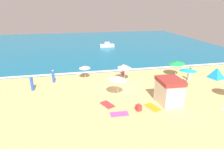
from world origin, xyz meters
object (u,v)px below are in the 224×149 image
at_px(beach_umbrella_1, 118,78).
at_px(beachgoer_2, 123,70).
at_px(beach_umbrella_0, 177,63).
at_px(beachgoer_3, 53,76).
at_px(beachgoer_4, 190,74).
at_px(beach_umbrella_5, 85,67).
at_px(small_boat_0, 107,45).
at_px(beach_umbrella_2, 125,66).
at_px(beach_tent, 216,73).
at_px(beachgoer_1, 32,83).
at_px(beachgoer_5, 139,108).
at_px(beach_umbrella_4, 188,70).
at_px(beachgoer_0, 168,85).
at_px(lifeguard_cabana, 169,91).

distance_m(beach_umbrella_1, beachgoer_2, 6.73).
xyz_separation_m(beach_umbrella_0, beach_umbrella_1, (-9.53, -4.55, 0.16)).
relative_size(beachgoer_3, beachgoer_4, 0.96).
height_order(beach_umbrella_1, beach_umbrella_5, beach_umbrella_1).
relative_size(beachgoer_4, small_boat_0, 0.52).
xyz_separation_m(beach_umbrella_1, beachgoer_3, (-7.33, 5.44, -1.31)).
xyz_separation_m(beach_umbrella_2, beachgoer_4, (8.56, -1.54, -1.12)).
height_order(beachgoer_2, beachgoer_3, beachgoer_3).
bearing_deg(small_boat_0, beachgoer_2, -92.98).
distance_m(beach_umbrella_2, beach_tent, 12.78).
xyz_separation_m(beach_umbrella_0, beach_umbrella_5, (-12.76, 1.27, -0.25)).
height_order(beachgoer_1, beachgoer_5, beachgoer_1).
bearing_deg(beach_umbrella_4, beach_umbrella_0, 81.04).
bearing_deg(beachgoer_1, beach_umbrella_2, 4.33).
xyz_separation_m(beach_umbrella_0, beachgoer_0, (-3.55, -4.56, -1.20)).
bearing_deg(beach_umbrella_1, beachgoer_1, 160.81).
relative_size(beach_umbrella_0, beach_tent, 1.06).
distance_m(beachgoer_2, beachgoer_3, 9.59).
height_order(beach_umbrella_2, beachgoer_0, beach_umbrella_2).
relative_size(beachgoer_2, small_boat_0, 0.49).
bearing_deg(beachgoer_3, beach_tent, -7.41).
xyz_separation_m(beach_umbrella_2, beachgoer_3, (-9.23, 1.25, -1.17)).
bearing_deg(small_boat_0, beachgoer_1, -120.05).
height_order(beach_umbrella_4, beach_tent, beach_umbrella_4).
bearing_deg(beach_umbrella_4, beach_umbrella_1, -173.86).
distance_m(beach_umbrella_1, small_boat_0, 25.67).
bearing_deg(beach_umbrella_4, beachgoer_1, 172.74).
bearing_deg(beachgoer_3, small_boat_0, 62.14).
height_order(lifeguard_cabana, beach_umbrella_4, lifeguard_cabana).
bearing_deg(beach_umbrella_5, beach_tent, -10.29).
height_order(beach_umbrella_1, beachgoer_5, beach_umbrella_1).
height_order(beach_umbrella_0, beach_tent, beach_umbrella_0).
bearing_deg(beach_tent, small_boat_0, 116.32).
xyz_separation_m(beach_umbrella_2, beachgoer_1, (-11.44, -0.87, -1.09)).
bearing_deg(beach_tent, beach_umbrella_5, 169.71).
relative_size(lifeguard_cabana, beach_umbrella_5, 1.39).
distance_m(beach_umbrella_0, beach_umbrella_5, 12.83).
bearing_deg(beachgoer_3, beachgoer_4, -8.90).
bearing_deg(beachgoer_1, beachgoer_2, 13.76).
xyz_separation_m(beach_umbrella_2, beach_umbrella_5, (-5.13, 1.63, -0.27)).
relative_size(beach_umbrella_0, beachgoer_5, 3.20).
relative_size(beach_umbrella_4, beach_umbrella_5, 1.42).
height_order(beach_umbrella_2, beachgoer_5, beach_umbrella_2).
xyz_separation_m(beach_umbrella_0, beachgoer_4, (0.93, -1.90, -1.10)).
relative_size(beach_umbrella_5, beachgoer_3, 1.11).
relative_size(beach_umbrella_1, beachgoer_3, 1.51).
bearing_deg(beachgoer_2, beach_umbrella_1, -109.74).
xyz_separation_m(beach_umbrella_2, beach_umbrella_4, (7.07, -3.23, 0.16)).
xyz_separation_m(beach_umbrella_1, beach_umbrella_4, (8.96, 0.96, 0.01)).
bearing_deg(beach_umbrella_2, lifeguard_cabana, -67.56).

